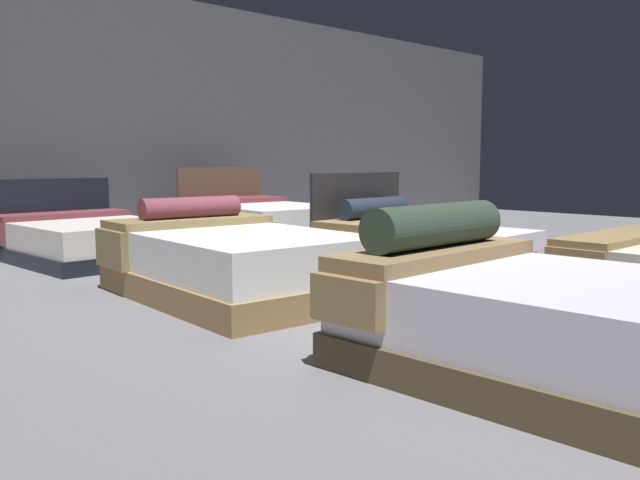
{
  "coord_description": "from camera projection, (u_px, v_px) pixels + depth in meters",
  "views": [
    {
      "loc": [
        -4.21,
        -3.89,
        1.08
      ],
      "look_at": [
        -0.25,
        0.43,
        0.38
      ],
      "focal_mm": 36.84,
      "sensor_mm": 36.0,
      "label": 1
    }
  ],
  "objects": [
    {
      "name": "ground_plane",
      "position": [
        373.0,
        286.0,
        5.8
      ],
      "size": [
        18.0,
        18.0,
        0.02
      ],
      "primitive_type": "cube",
      "color": "slate"
    },
    {
      "name": "showroom_back_wall",
      "position": [
        115.0,
        114.0,
        9.24
      ],
      "size": [
        18.0,
        0.06,
        3.5
      ],
      "primitive_type": "cube",
      "color": "#47474C",
      "rests_on": "ground_plane"
    },
    {
      "name": "bed_0",
      "position": [
        553.0,
        321.0,
        3.3
      ],
      "size": [
        1.63,
        2.12,
        0.84
      ],
      "rotation": [
        0.0,
        0.0,
        0.04
      ],
      "color": "brown",
      "rests_on": "ground_plane"
    },
    {
      "name": "bed_2",
      "position": [
        234.0,
        262.0,
        5.28
      ],
      "size": [
        1.58,
        2.21,
        0.77
      ],
      "rotation": [
        0.0,
        0.0,
        -0.06
      ],
      "color": "olive",
      "rests_on": "ground_plane"
    },
    {
      "name": "bed_3",
      "position": [
        418.0,
        243.0,
        6.9
      ],
      "size": [
        1.71,
        2.04,
        0.96
      ],
      "rotation": [
        0.0,
        0.0,
        0.05
      ],
      "color": "#252224",
      "rests_on": "ground_plane"
    },
    {
      "name": "bed_4",
      "position": [
        89.0,
        239.0,
        7.27
      ],
      "size": [
        1.66,
        2.01,
        0.88
      ],
      "rotation": [
        0.0,
        0.0,
        0.05
      ],
      "color": "black",
      "rests_on": "ground_plane"
    },
    {
      "name": "bed_5",
      "position": [
        260.0,
        222.0,
        8.89
      ],
      "size": [
        1.64,
        2.25,
        1.0
      ],
      "rotation": [
        0.0,
        0.0,
        -0.05
      ],
      "color": "brown",
      "rests_on": "ground_plane"
    }
  ]
}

